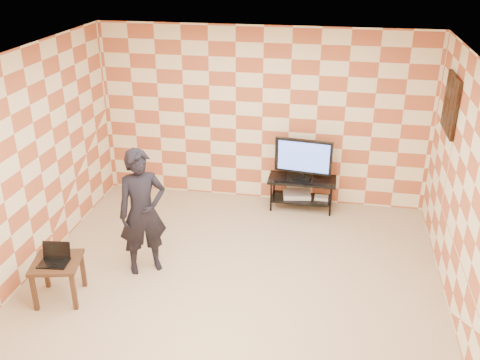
% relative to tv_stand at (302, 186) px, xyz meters
% --- Properties ---
extents(floor, '(5.00, 5.00, 0.00)m').
position_rel_tv_stand_xyz_m(floor, '(-0.66, -2.22, -0.37)').
color(floor, tan).
rests_on(floor, ground).
extents(wall_back, '(5.00, 0.02, 2.70)m').
position_rel_tv_stand_xyz_m(wall_back, '(-0.66, 0.28, 0.98)').
color(wall_back, '#F5E6B8').
rests_on(wall_back, ground).
extents(wall_front, '(5.00, 0.02, 2.70)m').
position_rel_tv_stand_xyz_m(wall_front, '(-0.66, -4.72, 0.98)').
color(wall_front, '#F5E6B8').
rests_on(wall_front, ground).
extents(wall_left, '(0.02, 5.00, 2.70)m').
position_rel_tv_stand_xyz_m(wall_left, '(-3.16, -2.22, 0.98)').
color(wall_left, '#F5E6B8').
rests_on(wall_left, ground).
extents(wall_right, '(0.02, 5.00, 2.70)m').
position_rel_tv_stand_xyz_m(wall_right, '(1.84, -2.22, 0.98)').
color(wall_right, '#F5E6B8').
rests_on(wall_right, ground).
extents(ceiling, '(5.00, 5.00, 0.02)m').
position_rel_tv_stand_xyz_m(ceiling, '(-0.66, -2.22, 2.33)').
color(ceiling, white).
rests_on(ceiling, wall_back).
extents(wall_art, '(0.04, 0.72, 0.72)m').
position_rel_tv_stand_xyz_m(wall_art, '(1.81, -0.67, 1.58)').
color(wall_art, black).
rests_on(wall_art, wall_right).
extents(tv_stand, '(1.01, 0.46, 0.50)m').
position_rel_tv_stand_xyz_m(tv_stand, '(0.00, 0.00, 0.00)').
color(tv_stand, black).
rests_on(tv_stand, floor).
extents(tv, '(0.86, 0.19, 0.62)m').
position_rel_tv_stand_xyz_m(tv, '(0.00, -0.00, 0.48)').
color(tv, black).
rests_on(tv, tv_stand).
extents(dvd_player, '(0.45, 0.35, 0.07)m').
position_rel_tv_stand_xyz_m(dvd_player, '(-0.07, 0.04, -0.16)').
color(dvd_player, silver).
rests_on(dvd_player, tv_stand).
extents(game_console, '(0.20, 0.15, 0.05)m').
position_rel_tv_stand_xyz_m(game_console, '(0.31, 0.02, -0.17)').
color(game_console, silver).
rests_on(game_console, tv_stand).
extents(side_table, '(0.62, 0.62, 0.50)m').
position_rel_tv_stand_xyz_m(side_table, '(-2.57, -2.76, 0.05)').
color(side_table, '#382316').
rests_on(side_table, floor).
extents(laptop, '(0.34, 0.28, 0.21)m').
position_rel_tv_stand_xyz_m(laptop, '(-2.57, -2.77, 0.18)').
color(laptop, black).
rests_on(laptop, side_table).
extents(person, '(0.70, 0.64, 1.61)m').
position_rel_tv_stand_xyz_m(person, '(-1.79, -2.00, 0.44)').
color(person, black).
rests_on(person, floor).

